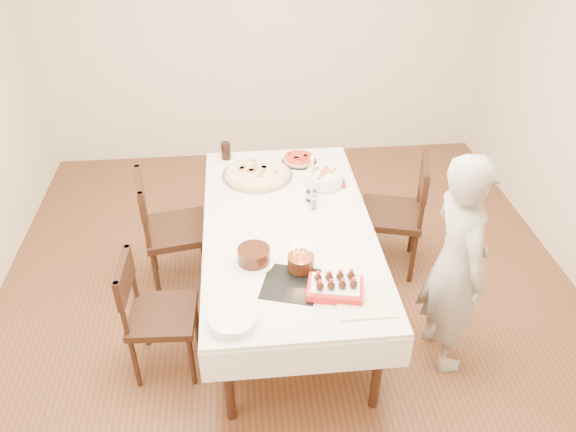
{
  "coord_description": "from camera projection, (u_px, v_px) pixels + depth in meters",
  "views": [
    {
      "loc": [
        -0.32,
        -3.02,
        2.97
      ],
      "look_at": [
        -0.02,
        0.06,
        0.82
      ],
      "focal_mm": 35.0,
      "sensor_mm": 36.0,
      "label": 1
    }
  ],
  "objects": [
    {
      "name": "pizza_pepperoni",
      "position": [
        299.0,
        159.0,
        4.52
      ],
      "size": [
        0.35,
        0.35,
        0.04
      ],
      "primitive_type": "cylinder",
      "rotation": [
        0.0,
        0.0,
        0.26
      ],
      "color": "red",
      "rests_on": "dining_table"
    },
    {
      "name": "cola_glass",
      "position": [
        226.0,
        151.0,
        4.53
      ],
      "size": [
        0.09,
        0.09,
        0.14
      ],
      "primitive_type": "cylinder",
      "rotation": [
        0.0,
        0.0,
        -0.15
      ],
      "color": "black",
      "rests_on": "dining_table"
    },
    {
      "name": "strawberry_box",
      "position": [
        335.0,
        287.0,
        3.23
      ],
      "size": [
        0.36,
        0.28,
        0.08
      ],
      "primitive_type": null,
      "rotation": [
        0.0,
        0.0,
        -0.22
      ],
      "color": "red",
      "rests_on": "dining_table"
    },
    {
      "name": "plate_stack",
      "position": [
        233.0,
        319.0,
        3.04
      ],
      "size": [
        0.36,
        0.36,
        0.06
      ],
      "primitive_type": "cylinder",
      "rotation": [
        0.0,
        0.0,
        0.39
      ],
      "color": "white",
      "rests_on": "dining_table"
    },
    {
      "name": "birthday_cake",
      "position": [
        301.0,
        258.0,
        3.37
      ],
      "size": [
        0.21,
        0.21,
        0.16
      ],
      "primitive_type": "cylinder",
      "rotation": [
        0.0,
        0.0,
        0.35
      ],
      "color": "#341C0E",
      "rests_on": "dining_table"
    },
    {
      "name": "box_lid",
      "position": [
        366.0,
        306.0,
        3.16
      ],
      "size": [
        0.32,
        0.22,
        0.03
      ],
      "primitive_type": "cube",
      "rotation": [
        0.0,
        0.0,
        -0.01
      ],
      "color": "beige",
      "rests_on": "dining_table"
    },
    {
      "name": "person",
      "position": [
        456.0,
        265.0,
        3.44
      ],
      "size": [
        0.43,
        0.6,
        1.53
      ],
      "primitive_type": "imported",
      "rotation": [
        0.0,
        0.0,
        1.69
      ],
      "color": "#9D9994",
      "rests_on": "floor"
    },
    {
      "name": "red_placemat",
      "position": [
        326.0,
        179.0,
        4.3
      ],
      "size": [
        0.29,
        0.29,
        0.01
      ],
      "primitive_type": "cube",
      "rotation": [
        0.0,
        0.0,
        -0.05
      ],
      "color": "#B21E1E",
      "rests_on": "dining_table"
    },
    {
      "name": "chair_right_savory",
      "position": [
        391.0,
        214.0,
        4.37
      ],
      "size": [
        0.62,
        0.62,
        0.98
      ],
      "primitive_type": null,
      "rotation": [
        0.0,
        0.0,
        -0.27
      ],
      "color": "black",
      "rests_on": "floor"
    },
    {
      "name": "layer_cake",
      "position": [
        254.0,
        256.0,
        3.45
      ],
      "size": [
        0.29,
        0.29,
        0.1
      ],
      "primitive_type": "cylinder",
      "rotation": [
        0.0,
        0.0,
        -0.15
      ],
      "color": "#34170D",
      "rests_on": "dining_table"
    },
    {
      "name": "pasta_bowl",
      "position": [
        324.0,
        178.0,
        4.22
      ],
      "size": [
        0.3,
        0.3,
        0.09
      ],
      "primitive_type": "cylinder",
      "rotation": [
        0.0,
        0.0,
        -0.07
      ],
      "color": "white",
      "rests_on": "dining_table"
    },
    {
      "name": "pizza_white",
      "position": [
        257.0,
        174.0,
        4.32
      ],
      "size": [
        0.6,
        0.6,
        0.04
      ],
      "primitive_type": "cylinder",
      "rotation": [
        0.0,
        0.0,
        -0.1
      ],
      "color": "beige",
      "rests_on": "dining_table"
    },
    {
      "name": "cake_board",
      "position": [
        291.0,
        284.0,
        3.32
      ],
      "size": [
        0.4,
        0.4,
        0.01
      ],
      "primitive_type": "cube",
      "rotation": [
        0.0,
        0.0,
        -0.29
      ],
      "color": "black",
      "rests_on": "dining_table"
    },
    {
      "name": "chair_left_dessert",
      "position": [
        163.0,
        315.0,
        3.54
      ],
      "size": [
        0.47,
        0.47,
        0.88
      ],
      "primitive_type": null,
      "rotation": [
        0.0,
        0.0,
        3.09
      ],
      "color": "black",
      "rests_on": "floor"
    },
    {
      "name": "chair_left_savory",
      "position": [
        176.0,
        230.0,
        4.19
      ],
      "size": [
        0.58,
        0.58,
        0.99
      ],
      "primitive_type": null,
      "rotation": [
        0.0,
        0.0,
        3.32
      ],
      "color": "black",
      "rests_on": "floor"
    },
    {
      "name": "dining_table",
      "position": [
        288.0,
        267.0,
        4.03
      ],
      "size": [
        1.75,
        2.39,
        0.75
      ],
      "primitive_type": "cube",
      "rotation": [
        0.0,
        0.0,
        0.31
      ],
      "color": "white",
      "rests_on": "floor"
    },
    {
      "name": "china_plate",
      "position": [
        232.0,
        311.0,
        3.13
      ],
      "size": [
        0.28,
        0.28,
        0.01
      ],
      "primitive_type": "cylinder",
      "rotation": [
        0.0,
        0.0,
        0.35
      ],
      "color": "white",
      "rests_on": "dining_table"
    },
    {
      "name": "shaker_pair",
      "position": [
        314.0,
        203.0,
        3.94
      ],
      "size": [
        0.1,
        0.1,
        0.1
      ],
      "primitive_type": null,
      "rotation": [
        0.0,
        0.0,
        0.12
      ],
      "color": "white",
      "rests_on": "dining_table"
    },
    {
      "name": "floor",
      "position": [
        292.0,
        310.0,
        4.19
      ],
      "size": [
        5.0,
        5.0,
        0.0
      ],
      "primitive_type": "plane",
      "color": "#55301D",
      "rests_on": "ground"
    },
    {
      "name": "wall_back",
      "position": [
        266.0,
        29.0,
        5.47
      ],
      "size": [
        4.5,
        0.04,
        2.7
      ],
      "primitive_type": "cube",
      "color": "beige",
      "rests_on": "floor"
    },
    {
      "name": "taper_candle",
      "position": [
        312.0,
        178.0,
        3.96
      ],
      "size": [
        0.11,
        0.11,
        0.37
      ],
      "primitive_type": "cylinder",
      "rotation": [
        0.0,
        0.0,
        0.4
      ],
      "color": "white",
      "rests_on": "dining_table"
    }
  ]
}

